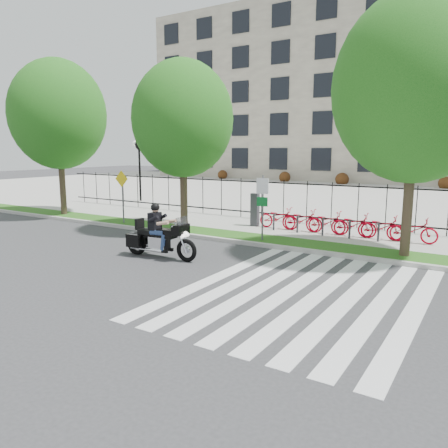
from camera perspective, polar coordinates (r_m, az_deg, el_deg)
The scene contains 16 objects.
ground at distance 13.97m, azimuth -8.32°, elevation -5.43°, with size 120.00×120.00×0.00m, color #333235.
curb at distance 17.17m, azimuth 0.59°, elevation -2.18°, with size 60.00×0.20×0.15m, color #ADABA3.
grass_verge at distance 17.89m, azimuth 2.03°, elevation -1.70°, with size 60.00×1.50×0.15m, color #194F13.
sidewalk at distance 20.05m, azimuth 5.63°, elevation -0.49°, with size 60.00×3.50×0.15m, color #ACAAA1.
plaza at distance 36.46m, azimuth 18.17°, elevation 3.68°, with size 80.00×34.00×0.10m, color #ACAAA1.
crosswalk_stripes at distance 11.54m, azimuth 10.43°, elevation -8.75°, with size 5.70×8.00×0.01m, color silver, non-canonical shape.
iron_fence at distance 21.45m, azimuth 7.79°, elevation 3.05°, with size 30.00×0.06×2.00m, color black, non-canonical shape.
office_building at distance 56.17m, azimuth 23.97°, elevation 15.48°, with size 60.00×21.90×20.15m.
lamp_post_left at distance 30.44m, azimuth -11.01°, elevation 8.82°, with size 1.06×0.70×4.25m.
street_tree_0 at distance 25.01m, azimuth -20.85°, elevation 13.20°, with size 4.95×4.95×8.09m.
street_tree_1 at distance 19.15m, azimuth -5.43°, elevation 13.48°, with size 4.32×4.32×7.23m.
street_tree_2 at distance 15.45m, azimuth 23.82°, elevation 15.94°, with size 5.19×5.19×8.36m.
bike_share_station at distance 18.47m, azimuth 14.69°, elevation 0.12°, with size 7.79×0.86×1.50m.
sign_pole_regulatory at distance 16.72m, azimuth 5.05°, elevation 3.24°, with size 0.50×0.09×2.50m.
sign_pole_warning at distance 21.15m, azimuth -13.15°, elevation 4.40°, with size 0.78×0.09×2.49m.
motorcycle_rider at distance 14.82m, azimuth -8.39°, elevation -1.58°, with size 2.90×0.87×2.24m.
Camera 1 is at (8.82, -10.19, 3.65)m, focal length 35.00 mm.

